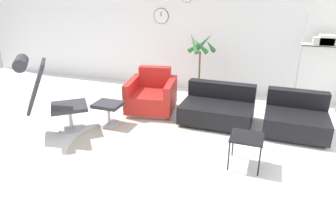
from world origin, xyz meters
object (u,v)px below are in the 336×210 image
lounge_chair (46,90)px  couch_low (218,109)px  couch_second (295,119)px  side_table (247,140)px  shelf_unit (334,43)px  armchair_red (152,96)px  ottoman (108,109)px  potted_plant (200,71)px

lounge_chair → couch_low: lounge_chair is taller
couch_second → side_table: (-0.66, -1.29, 0.15)m
lounge_chair → couch_second: lounge_chair is taller
shelf_unit → armchair_red: bearing=-158.1°
ottoman → armchair_red: size_ratio=0.45×
ottoman → armchair_red: armchair_red is taller
potted_plant → armchair_red: bearing=-127.3°
couch_low → side_table: bearing=115.8°
side_table → potted_plant: bearing=117.8°
couch_second → couch_low: bearing=-0.2°
couch_low → potted_plant: size_ratio=0.87×
couch_low → side_table: size_ratio=2.84×
couch_second → potted_plant: size_ratio=0.70×
couch_second → shelf_unit: (0.55, 1.34, 1.04)m
shelf_unit → couch_low: bearing=-143.9°
lounge_chair → couch_low: bearing=79.4°
ottoman → shelf_unit: bearing=30.3°
lounge_chair → ottoman: size_ratio=2.76×
side_table → couch_second: bearing=63.0°
ottoman → side_table: 2.43m
couch_low → side_table: 1.45m
armchair_red → couch_low: bearing=166.5°
couch_second → potted_plant: 2.15m
ottoman → potted_plant: 2.12m
armchair_red → side_table: (1.91, -1.38, 0.09)m
potted_plant → couch_low: bearing=-59.4°
ottoman → shelf_unit: 4.25m
couch_low → potted_plant: (-0.59, 0.99, 0.38)m
potted_plant → side_table: bearing=-62.2°
armchair_red → lounge_chair: bearing=40.5°
shelf_unit → potted_plant: bearing=-172.0°
lounge_chair → potted_plant: potted_plant is taller
couch_second → potted_plant: bearing=-28.1°
ottoman → couch_low: 1.90m
ottoman → armchair_red: (0.46, 0.84, -0.00)m
lounge_chair → shelf_unit: size_ratio=0.72×
couch_second → side_table: couch_second is taller
ottoman → armchair_red: bearing=61.2°
side_table → lounge_chair: bearing=-178.9°
lounge_chair → armchair_red: bearing=101.0°
armchair_red → side_table: 2.35m
couch_low → potted_plant: bearing=-59.1°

